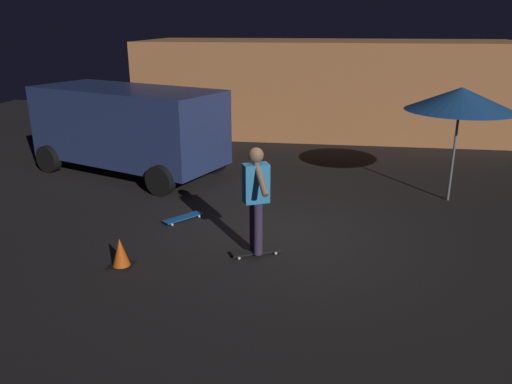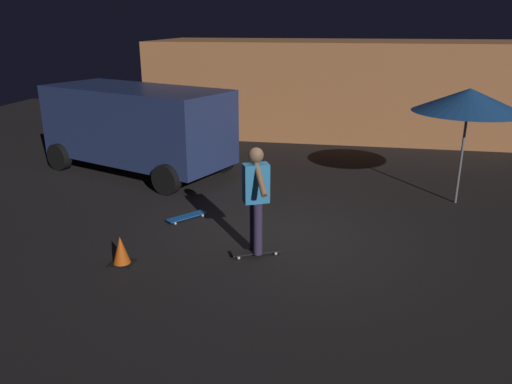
{
  "view_description": "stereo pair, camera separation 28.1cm",
  "coord_description": "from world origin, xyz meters",
  "px_view_note": "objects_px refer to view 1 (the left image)",
  "views": [
    {
      "loc": [
        0.65,
        -7.84,
        3.49
      ],
      "look_at": [
        -0.38,
        -0.75,
        1.05
      ],
      "focal_mm": 35.13,
      "sensor_mm": 36.0,
      "label": 1
    },
    {
      "loc": [
        0.92,
        -7.8,
        3.49
      ],
      "look_at": [
        -0.38,
        -0.75,
        1.05
      ],
      "focal_mm": 35.13,
      "sensor_mm": 36.0,
      "label": 2
    }
  ],
  "objects_px": {
    "parked_van": "(128,125)",
    "skateboard_spare": "(183,218)",
    "skateboard_ridden": "(256,252)",
    "skater": "(256,193)",
    "traffic_cone": "(121,254)",
    "patio_umbrella": "(461,99)"
  },
  "relations": [
    {
      "from": "parked_van",
      "to": "skateboard_spare",
      "type": "height_order",
      "value": "parked_van"
    },
    {
      "from": "skateboard_ridden",
      "to": "skater",
      "type": "height_order",
      "value": "skater"
    },
    {
      "from": "skateboard_spare",
      "to": "traffic_cone",
      "type": "relative_size",
      "value": 1.59
    },
    {
      "from": "parked_van",
      "to": "patio_umbrella",
      "type": "xyz_separation_m",
      "value": [
        7.22,
        -1.0,
        0.91
      ]
    },
    {
      "from": "patio_umbrella",
      "to": "skateboard_ridden",
      "type": "bearing_deg",
      "value": -138.81
    },
    {
      "from": "parked_van",
      "to": "skateboard_spare",
      "type": "xyz_separation_m",
      "value": [
        2.13,
        -2.87,
        -1.11
      ]
    },
    {
      "from": "parked_van",
      "to": "skateboard_ridden",
      "type": "bearing_deg",
      "value": -48.28
    },
    {
      "from": "skater",
      "to": "traffic_cone",
      "type": "relative_size",
      "value": 3.63
    },
    {
      "from": "skateboard_ridden",
      "to": "skater",
      "type": "distance_m",
      "value": 0.98
    },
    {
      "from": "traffic_cone",
      "to": "skateboard_ridden",
      "type": "bearing_deg",
      "value": 19.59
    },
    {
      "from": "skateboard_ridden",
      "to": "traffic_cone",
      "type": "height_order",
      "value": "traffic_cone"
    },
    {
      "from": "parked_van",
      "to": "skateboard_spare",
      "type": "distance_m",
      "value": 3.74
    },
    {
      "from": "parked_van",
      "to": "skater",
      "type": "bearing_deg",
      "value": -48.28
    },
    {
      "from": "parked_van",
      "to": "traffic_cone",
      "type": "relative_size",
      "value": 10.82
    },
    {
      "from": "skateboard_spare",
      "to": "traffic_cone",
      "type": "xyz_separation_m",
      "value": [
        -0.4,
        -1.93,
        0.16
      ]
    },
    {
      "from": "skater",
      "to": "traffic_cone",
      "type": "xyz_separation_m",
      "value": [
        -1.94,
        -0.69,
        -0.83
      ]
    },
    {
      "from": "patio_umbrella",
      "to": "skateboard_ridden",
      "type": "xyz_separation_m",
      "value": [
        -3.55,
        -3.11,
        -2.02
      ]
    },
    {
      "from": "skateboard_ridden",
      "to": "skateboard_spare",
      "type": "relative_size",
      "value": 1.08
    },
    {
      "from": "skater",
      "to": "traffic_cone",
      "type": "bearing_deg",
      "value": -160.41
    },
    {
      "from": "patio_umbrella",
      "to": "skateboard_ridden",
      "type": "relative_size",
      "value": 2.91
    },
    {
      "from": "skateboard_spare",
      "to": "traffic_cone",
      "type": "height_order",
      "value": "traffic_cone"
    },
    {
      "from": "patio_umbrella",
      "to": "skater",
      "type": "bearing_deg",
      "value": -138.81
    }
  ]
}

